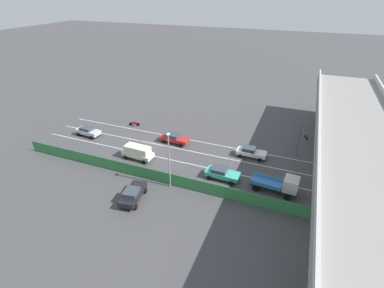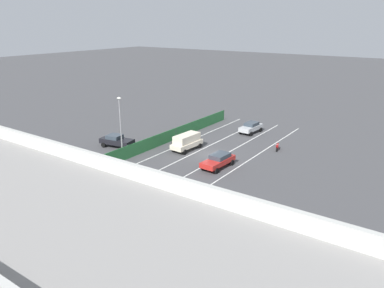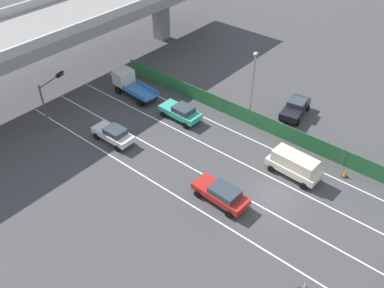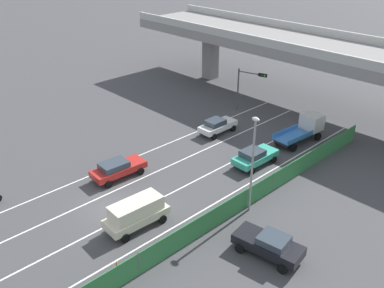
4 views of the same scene
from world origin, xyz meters
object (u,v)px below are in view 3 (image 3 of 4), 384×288
car_van_cream (294,164)px  traffic_light (51,92)px  car_taxi_teal (181,112)px  flatbed_truck_blue (129,83)px  parked_sedan_dark (295,107)px  car_sedan_white (114,134)px  street_lamp (253,82)px  traffic_cone (345,173)px  car_sedan_red (221,193)px

car_van_cream → traffic_light: traffic_light is taller
car_taxi_teal → flatbed_truck_blue: size_ratio=0.78×
car_van_cream → parked_sedan_dark: size_ratio=1.00×
car_van_cream → car_sedan_white: bearing=113.4°
parked_sedan_dark → street_lamp: 6.19m
car_taxi_teal → parked_sedan_dark: bearing=-46.7°
street_lamp → traffic_cone: size_ratio=10.59×
car_taxi_teal → traffic_light: traffic_light is taller
traffic_cone → street_lamp: bearing=81.6°
car_taxi_teal → car_sedan_white: size_ratio=1.04×
car_van_cream → street_lamp: bearing=59.7°
car_van_cream → traffic_cone: (2.65, -3.55, -0.85)m
car_van_cream → parked_sedan_dark: 9.33m
car_sedan_red → flatbed_truck_blue: size_ratio=0.83×
car_taxi_teal → traffic_cone: (2.41, -16.39, -0.54)m
car_taxi_teal → parked_sedan_dark: parked_sedan_dark is taller
car_sedan_white → flatbed_truck_blue: (7.03, 5.26, 0.39)m
traffic_light → street_lamp: bearing=-49.6°
flatbed_truck_blue → traffic_cone: flatbed_truck_blue is taller
car_taxi_teal → parked_sedan_dark: size_ratio=0.95×
car_sedan_white → parked_sedan_dark: 18.45m
car_van_cream → car_taxi_teal: bearing=88.9°
flatbed_truck_blue → street_lamp: street_lamp is taller
street_lamp → car_sedan_red: bearing=-157.5°
car_taxi_teal → traffic_cone: size_ratio=6.26×
parked_sedan_dark → traffic_light: size_ratio=0.95×
car_sedan_white → traffic_cone: (9.24, -18.81, -0.54)m
car_van_cream → traffic_light: 23.47m
car_sedan_white → traffic_cone: car_sedan_white is taller
traffic_light → flatbed_truck_blue: bearing=-9.0°
traffic_cone → car_taxi_teal: bearing=98.4°
traffic_light → parked_sedan_dark: bearing=-46.9°
car_taxi_teal → street_lamp: (4.01, -5.57, 3.69)m
car_taxi_teal → traffic_cone: bearing=-81.6°
car_sedan_red → car_taxi_teal: bearing=56.3°
parked_sedan_dark → car_van_cream: bearing=-152.4°
car_taxi_teal → car_sedan_white: (-6.84, 2.42, -0.01)m
parked_sedan_dark → traffic_light: 24.20m
car_sedan_red → flatbed_truck_blue: 18.97m
car_van_cream → traffic_light: (-8.18, 21.87, 2.36)m
car_taxi_teal → traffic_cone: car_taxi_teal is taller
car_sedan_white → parked_sedan_dark: bearing=-36.4°
car_van_cream → street_lamp: 9.07m
traffic_cone → car_van_cream: bearing=126.7°
traffic_light → street_lamp: 19.20m
car_sedan_red → parked_sedan_dark: size_ratio=1.01×
car_sedan_red → traffic_light: size_ratio=0.96×
car_sedan_white → flatbed_truck_blue: bearing=36.8°
traffic_light → car_van_cream: bearing=-69.5°
car_sedan_white → traffic_cone: bearing=-63.8°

